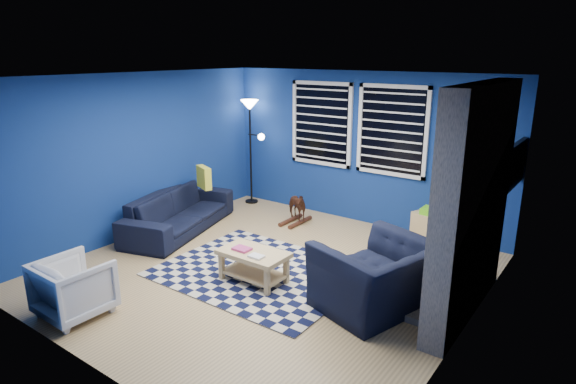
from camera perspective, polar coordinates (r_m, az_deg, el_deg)
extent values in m
plane|color=tan|center=(6.41, -2.46, -9.45)|extent=(5.00, 5.00, 0.00)
plane|color=white|center=(5.79, -2.77, 13.46)|extent=(5.00, 5.00, 0.00)
plane|color=navy|center=(8.04, 8.59, 5.10)|extent=(5.00, 0.00, 5.00)
plane|color=navy|center=(7.75, -17.28, 4.13)|extent=(0.00, 5.00, 5.00)
plane|color=navy|center=(4.89, 21.01, -3.09)|extent=(0.00, 5.00, 5.00)
cube|color=gray|center=(5.39, 21.12, -1.37)|extent=(0.26, 2.00, 2.50)
cube|color=black|center=(5.74, 18.84, -9.73)|extent=(0.04, 0.70, 0.60)
cube|color=gray|center=(5.91, 17.34, -12.17)|extent=(0.50, 1.20, 0.08)
cube|color=black|center=(8.33, 4.01, 8.07)|extent=(1.05, 0.02, 1.30)
cube|color=white|center=(8.25, 4.07, 12.74)|extent=(1.17, 0.05, 0.06)
cube|color=white|center=(8.44, 3.88, 3.49)|extent=(1.17, 0.05, 0.06)
cube|color=black|center=(7.72, 12.27, 7.10)|extent=(1.05, 0.02, 1.30)
cube|color=white|center=(7.64, 12.55, 12.13)|extent=(1.17, 0.05, 0.06)
cube|color=white|center=(7.85, 11.94, 2.19)|extent=(1.17, 0.05, 0.06)
cube|color=black|center=(6.76, 25.31, 2.90)|extent=(0.06, 1.00, 0.58)
cube|color=black|center=(6.77, 25.02, 2.95)|extent=(0.01, 0.92, 0.50)
cube|color=black|center=(6.41, -3.33, -9.40)|extent=(2.51, 2.01, 0.02)
imported|color=black|center=(7.92, -12.75, -2.28)|extent=(2.34, 1.43, 0.64)
imported|color=black|center=(5.48, 10.41, -9.85)|extent=(1.47, 1.37, 0.79)
imported|color=gray|center=(5.81, -24.04, -10.30)|extent=(0.70, 0.72, 0.64)
imported|color=#412915|center=(8.04, 0.88, -1.61)|extent=(0.47, 0.63, 0.48)
cube|color=#D7B579|center=(6.01, -4.13, -7.29)|extent=(0.86, 0.50, 0.06)
cube|color=#D7B579|center=(6.12, -4.08, -9.59)|extent=(0.79, 0.42, 0.03)
cube|color=#B13271|center=(6.05, -5.48, -6.72)|extent=(0.22, 0.16, 0.03)
cube|color=silver|center=(5.83, -3.78, -7.62)|extent=(0.18, 0.13, 0.03)
cube|color=#D7B579|center=(6.19, -7.86, -8.73)|extent=(0.06, 0.06, 0.34)
cube|color=#D7B579|center=(5.75, -2.50, -10.61)|extent=(0.06, 0.06, 0.34)
cube|color=#D7B579|center=(6.44, -5.49, -7.60)|extent=(0.06, 0.06, 0.34)
cube|color=#D7B579|center=(6.03, -0.21, -9.28)|extent=(0.06, 0.06, 0.34)
cube|color=#D7B579|center=(7.57, 16.69, -4.18)|extent=(0.64, 0.54, 0.45)
cube|color=black|center=(7.57, 16.69, -4.18)|extent=(0.56, 0.48, 0.36)
cube|color=#6BE71B|center=(7.48, 16.86, -2.23)|extent=(0.41, 0.37, 0.09)
cylinder|color=black|center=(9.29, -4.33, -1.10)|extent=(0.24, 0.24, 0.03)
cylinder|color=black|center=(9.07, -4.45, 4.35)|extent=(0.04, 0.04, 1.81)
cone|color=white|center=(8.92, -4.58, 10.25)|extent=(0.33, 0.33, 0.18)
sphere|color=white|center=(8.76, -3.18, 6.54)|extent=(0.12, 0.12, 0.12)
cube|color=gold|center=(7.95, -9.93, 1.71)|extent=(0.39, 0.25, 0.36)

